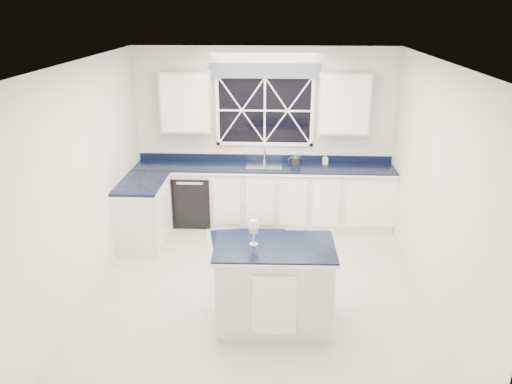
# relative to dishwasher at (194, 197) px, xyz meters

# --- Properties ---
(ground) EXTENTS (4.50, 4.50, 0.00)m
(ground) POSITION_rel_dishwasher_xyz_m (1.10, -1.95, -0.41)
(ground) COLOR #B3B2AE
(ground) RESTS_ON ground
(back_wall) EXTENTS (4.00, 0.10, 2.70)m
(back_wall) POSITION_rel_dishwasher_xyz_m (1.10, 0.30, 0.94)
(back_wall) COLOR white
(back_wall) RESTS_ON ground
(base_cabinets) EXTENTS (3.99, 1.60, 0.90)m
(base_cabinets) POSITION_rel_dishwasher_xyz_m (0.77, -0.17, 0.04)
(base_cabinets) COLOR silver
(base_cabinets) RESTS_ON ground
(countertop) EXTENTS (3.98, 0.64, 0.04)m
(countertop) POSITION_rel_dishwasher_xyz_m (1.10, 0.00, 0.51)
(countertop) COLOR black
(countertop) RESTS_ON base_cabinets
(dishwasher) EXTENTS (0.60, 0.58, 0.82)m
(dishwasher) POSITION_rel_dishwasher_xyz_m (0.00, 0.00, 0.00)
(dishwasher) COLOR black
(dishwasher) RESTS_ON ground
(window) EXTENTS (1.65, 0.09, 1.26)m
(window) POSITION_rel_dishwasher_xyz_m (1.10, 0.25, 1.42)
(window) COLOR black
(window) RESTS_ON ground
(upper_cabinets) EXTENTS (3.10, 0.34, 0.90)m
(upper_cabinets) POSITION_rel_dishwasher_xyz_m (1.10, 0.13, 1.49)
(upper_cabinets) COLOR silver
(upper_cabinets) RESTS_ON ground
(faucet) EXTENTS (0.05, 0.20, 0.30)m
(faucet) POSITION_rel_dishwasher_xyz_m (1.10, 0.19, 0.69)
(faucet) COLOR silver
(faucet) RESTS_ON countertop
(island) EXTENTS (1.27, 0.78, 0.93)m
(island) POSITION_rel_dishwasher_xyz_m (1.30, -2.67, 0.06)
(island) COLOR silver
(island) RESTS_ON ground
(rug) EXTENTS (1.42, 1.02, 0.02)m
(rug) POSITION_rel_dishwasher_xyz_m (0.92, -0.60, -0.40)
(rug) COLOR beige
(rug) RESTS_ON ground
(kettle) EXTENTS (0.25, 0.17, 0.17)m
(kettle) POSITION_rel_dishwasher_xyz_m (1.59, 0.09, 0.61)
(kettle) COLOR #2A2A2D
(kettle) RESTS_ON countertop
(wine_glass) EXTENTS (0.12, 0.12, 0.27)m
(wine_glass) POSITION_rel_dishwasher_xyz_m (1.08, -2.66, 0.71)
(wine_glass) COLOR silver
(wine_glass) RESTS_ON island
(soap_bottle) EXTENTS (0.08, 0.09, 0.17)m
(soap_bottle) POSITION_rel_dishwasher_xyz_m (2.05, 0.14, 0.61)
(soap_bottle) COLOR silver
(soap_bottle) RESTS_ON countertop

